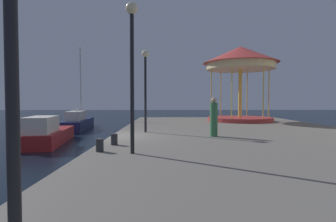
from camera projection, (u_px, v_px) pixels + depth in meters
name	position (u px, v px, depth m)	size (l,w,h in m)	color
ground_plane	(111.00, 153.00, 12.30)	(120.00, 120.00, 0.00)	black
quay_dock	(252.00, 144.00, 12.33)	(12.83, 27.82, 0.80)	slate
sailboat_navy	(78.00, 122.00, 22.75)	(2.41, 6.99, 7.10)	#19214C
motorboat_red	(47.00, 134.00, 14.82)	(2.57, 5.75, 1.58)	maroon
carousel	(240.00, 65.00, 21.12)	(5.81, 5.81, 5.82)	#B23333
lamp_post_mid_promenade	(132.00, 51.00, 8.00)	(0.36, 0.36, 4.48)	black
lamp_post_far_end	(145.00, 76.00, 13.56)	(0.36, 0.36, 4.11)	black
bollard_south	(114.00, 139.00, 9.70)	(0.24, 0.24, 0.40)	#2D2D33
bollard_center	(100.00, 145.00, 8.40)	(0.24, 0.24, 0.40)	#2D2D33
person_mid_promenade	(214.00, 118.00, 12.01)	(0.34, 0.34, 1.73)	#387247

